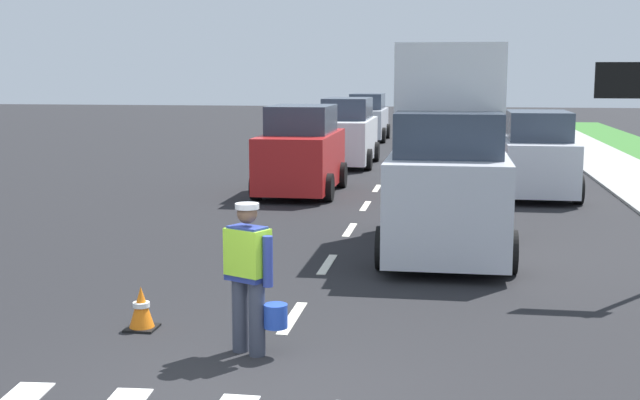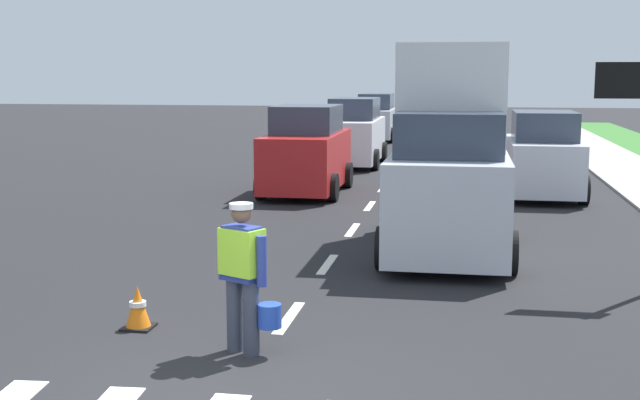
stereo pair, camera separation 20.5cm
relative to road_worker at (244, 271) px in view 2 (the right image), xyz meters
The scene contains 9 objects.
ground_plane 19.69m from the road_worker, 89.41° to the left, with size 96.00×96.00×0.00m, color black.
lane_center_line 23.89m from the road_worker, 89.51° to the left, with size 0.14×46.40×0.01m.
road_worker is the anchor object (origin of this frame).
traffic_cone_near 1.77m from the road_worker, 156.72° to the left, with size 0.36×0.36×0.53m.
delivery_truck 6.25m from the road_worker, 70.40° to the left, with size 2.16×4.60×3.54m.
car_oncoming_third 29.27m from the road_worker, 93.23° to the left, with size 1.87×4.16×2.12m.
car_oncoming_lead 12.32m from the road_worker, 97.61° to the left, with size 1.98×4.05×2.23m.
car_parked_far 13.34m from the road_worker, 71.46° to the left, with size 1.93×3.87×2.12m.
car_oncoming_second 18.94m from the road_worker, 93.89° to the left, with size 1.90×4.31×2.23m.
Camera 2 is at (2.12, -7.23, 3.06)m, focal length 46.86 mm.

